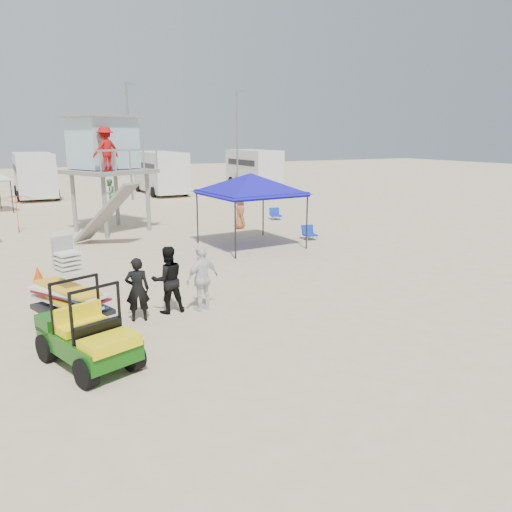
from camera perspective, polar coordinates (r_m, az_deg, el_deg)
name	(u,v)px	position (r m, az deg, el deg)	size (l,w,h in m)	color
ground	(299,344)	(11.15, 4.89, -10.03)	(140.00, 140.00, 0.00)	beige
utility_cart	(87,328)	(10.39, -18.80, -7.85)	(1.77, 2.47, 1.69)	#11500C
surf_trailer	(70,294)	(12.57, -20.47, -4.07)	(1.77, 2.44, 2.04)	black
man_left	(137,289)	(12.54, -13.40, -3.75)	(0.59, 0.38, 1.60)	black
man_mid	(168,280)	(12.96, -10.05, -2.68)	(0.85, 0.66, 1.75)	black
man_right	(202,278)	(13.01, -6.15, -2.57)	(1.00, 0.42, 1.71)	white
lifeguard_tower	(105,147)	(24.67, -16.90, 11.79)	(4.37, 4.37, 5.28)	gray
canopy_blue	(251,177)	(20.33, -0.62, 9.05)	(3.68, 3.68, 3.40)	black
umbrella_a	(17,214)	(25.99, -25.64, 4.40)	(1.99, 2.03, 1.83)	red
cone_near	(38,274)	(17.07, -23.66, -1.86)	(0.34, 0.34, 0.50)	#DC4306
beach_chair_b	(309,232)	(22.12, 6.07, 2.69)	(0.62, 0.66, 0.64)	#0F2EAB
beach_chair_c	(275,214)	(27.36, 2.22, 4.85)	(0.67, 0.73, 0.64)	#0F31A6
rv_mid_left	(34,173)	(40.27, -24.03, 8.63)	(2.65, 6.50, 3.25)	silver
rv_mid_right	(160,171)	(40.37, -10.90, 9.55)	(2.64, 7.00, 3.25)	silver
rv_far_right	(253,167)	(45.12, -0.29, 10.19)	(2.64, 6.60, 3.25)	silver
light_pole_left	(129,143)	(36.61, -14.27, 12.44)	(0.14, 0.14, 8.00)	slate
light_pole_right	(237,142)	(41.03, -2.16, 12.92)	(0.14, 0.14, 8.00)	slate
distant_beachgoers	(168,195)	(31.78, -10.03, 6.84)	(12.32, 16.78, 1.80)	gold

